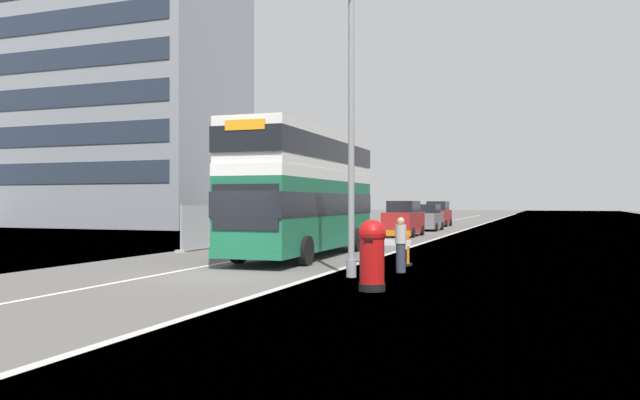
{
  "coord_description": "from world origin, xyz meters",
  "views": [
    {
      "loc": [
        9.27,
        -16.1,
        2.15
      ],
      "look_at": [
        1.49,
        4.73,
        2.2
      ],
      "focal_mm": 35.45,
      "sensor_mm": 36.0,
      "label": 1
    }
  ],
  "objects": [
    {
      "name": "lamppost_foreground",
      "position": [
        3.85,
        0.96,
        3.89
      ],
      "size": [
        0.29,
        0.7,
        8.24
      ],
      "color": "gray",
      "rests_on": "ground"
    },
    {
      "name": "bare_tree_far_verge_mid",
      "position": [
        -11.19,
        47.1,
        2.16
      ],
      "size": [
        3.32,
        2.11,
        4.24
      ],
      "color": "#4C3D2D",
      "rests_on": "ground"
    },
    {
      "name": "double_decker_bus",
      "position": [
        0.1,
        6.78,
        2.59
      ],
      "size": [
        2.97,
        10.98,
        4.87
      ],
      "color": "#196042",
      "rests_on": "ground"
    },
    {
      "name": "backdrop_office_block",
      "position": [
        -29.46,
        29.51,
        10.57
      ],
      "size": [
        25.96,
        12.37,
        21.13
      ],
      "color": "gray",
      "rests_on": "ground"
    },
    {
      "name": "car_receding_far",
      "position": [
        -0.23,
        38.49,
        1.01
      ],
      "size": [
        1.95,
        4.08,
        2.16
      ],
      "color": "maroon",
      "rests_on": "ground"
    },
    {
      "name": "bare_tree_far_verge_near",
      "position": [
        -12.16,
        25.02,
        2.43
      ],
      "size": [
        3.16,
        2.67,
        5.04
      ],
      "color": "#4C3D2D",
      "rests_on": "ground"
    },
    {
      "name": "roadworks_barrier",
      "position": [
        3.86,
        4.73,
        0.76
      ],
      "size": [
        1.8,
        0.65,
        1.18
      ],
      "color": "orange",
      "rests_on": "ground"
    },
    {
      "name": "pedestrian_at_kerb",
      "position": [
        4.89,
        2.61,
        0.84
      ],
      "size": [
        0.34,
        0.34,
        1.67
      ],
      "color": "#2D3342",
      "rests_on": "ground"
    },
    {
      "name": "car_oncoming_near",
      "position": [
        0.5,
        22.16,
        1.03
      ],
      "size": [
        1.93,
        4.48,
        2.18
      ],
      "color": "maroon",
      "rests_on": "ground"
    },
    {
      "name": "car_receding_mid",
      "position": [
        0.42,
        30.21,
        0.92
      ],
      "size": [
        1.94,
        4.0,
        1.94
      ],
      "color": "slate",
      "rests_on": "ground"
    },
    {
      "name": "ground",
      "position": [
        0.61,
        0.11,
        -0.05
      ],
      "size": [
        140.0,
        280.0,
        0.1
      ],
      "color": "#565451"
    },
    {
      "name": "red_pillar_postbox",
      "position": [
        5.13,
        -1.44,
        0.94
      ],
      "size": [
        0.67,
        0.67,
        1.72
      ],
      "color": "black",
      "rests_on": "ground"
    },
    {
      "name": "construction_site_fence",
      "position": [
        -5.4,
        13.35,
        0.97
      ],
      "size": [
        0.44,
        13.8,
        2.02
      ],
      "color": "#A8AAAD",
      "rests_on": "ground"
    }
  ]
}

